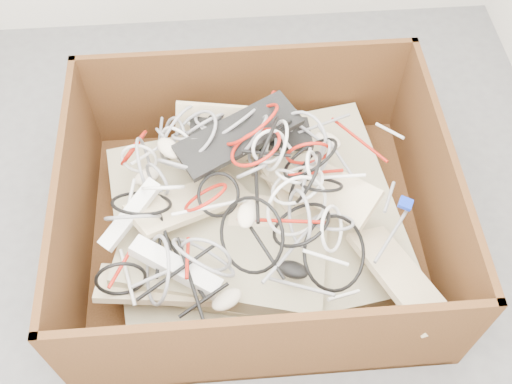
{
  "coord_description": "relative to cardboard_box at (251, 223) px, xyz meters",
  "views": [
    {
      "loc": [
        0.1,
        -0.98,
        2.05
      ],
      "look_at": [
        0.19,
        0.2,
        0.3
      ],
      "focal_mm": 41.81,
      "sensor_mm": 36.0,
      "label": 1
    }
  ],
  "objects": [
    {
      "name": "power_strip_right",
      "position": [
        -0.26,
        -0.28,
        0.22
      ],
      "size": [
        0.3,
        0.21,
        0.1
      ],
      "primitive_type": "cube",
      "rotation": [
        -0.1,
        0.17,
        -0.53
      ],
      "color": "white",
      "rests_on": "keyboard_pile"
    },
    {
      "name": "cardboard_box",
      "position": [
        0.0,
        0.0,
        0.0
      ],
      "size": [
        1.32,
        1.1,
        0.52
      ],
      "color": "#37200D",
      "rests_on": "ground"
    },
    {
      "name": "vga_plug",
      "position": [
        0.52,
        -0.09,
        0.22
      ],
      "size": [
        0.06,
        0.06,
        0.03
      ],
      "primitive_type": "cube",
      "rotation": [
        0.09,
        0.14,
        -0.45
      ],
      "color": "#0C2AC2",
      "rests_on": "keyboard_pile"
    },
    {
      "name": "mice_scatter",
      "position": [
        -0.06,
        -0.06,
        0.22
      ],
      "size": [
        0.78,
        0.69,
        0.21
      ],
      "color": "beige",
      "rests_on": "keyboard_pile"
    },
    {
      "name": "room_shell",
      "position": [
        -0.17,
        -0.18,
        1.12
      ],
      "size": [
        3.04,
        3.04,
        2.5
      ],
      "color": "beige",
      "rests_on": "ground"
    },
    {
      "name": "ground",
      "position": [
        -0.17,
        -0.18,
        -0.13
      ],
      "size": [
        3.0,
        3.0,
        0.0
      ],
      "primitive_type": "plane",
      "color": "#505052",
      "rests_on": "ground"
    },
    {
      "name": "keyboard_pile",
      "position": [
        0.02,
        0.03,
        0.15
      ],
      "size": [
        1.17,
        1.0,
        0.38
      ],
      "color": "beige",
      "rests_on": "cardboard_box"
    },
    {
      "name": "cable_tangle",
      "position": [
        -0.04,
        0.02,
        0.28
      ],
      "size": [
        1.13,
        0.91,
        0.44
      ],
      "color": "#A2150B",
      "rests_on": "keyboard_pile"
    },
    {
      "name": "power_strip_left",
      "position": [
        -0.41,
        -0.09,
        0.24
      ],
      "size": [
        0.21,
        0.24,
        0.11
      ],
      "primitive_type": "cube",
      "rotation": [
        0.14,
        -0.26,
        0.85
      ],
      "color": "white",
      "rests_on": "keyboard_pile"
    }
  ]
}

